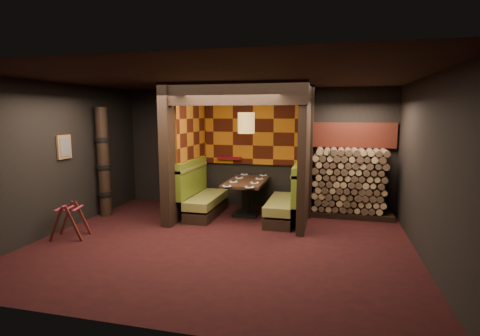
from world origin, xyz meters
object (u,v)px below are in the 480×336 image
object	(u,v)px
totem_column	(103,163)
firewood_stack	(352,183)
booth_bench_left	(202,197)
luggage_rack	(70,220)
booth_bench_right	(287,202)
dining_table	(247,191)
pendant_lamp	(246,123)

from	to	relation	value
totem_column	firewood_stack	bearing A→B (deg)	13.19
firewood_stack	booth_bench_left	bearing A→B (deg)	-167.83
booth_bench_left	luggage_rack	xyz separation A→B (m)	(-1.83, -2.06, -0.06)
booth_bench_right	firewood_stack	xyz separation A→B (m)	(1.35, 0.70, 0.35)
booth_bench_right	firewood_stack	world-z (taller)	firewood_stack
totem_column	booth_bench_right	bearing A→B (deg)	7.86
luggage_rack	dining_table	bearing A→B (deg)	39.22
pendant_lamp	totem_column	bearing A→B (deg)	-166.66
booth_bench_right	firewood_stack	bearing A→B (deg)	27.35
pendant_lamp	luggage_rack	world-z (taller)	pendant_lamp
luggage_rack	booth_bench_right	bearing A→B (deg)	28.95
booth_bench_right	luggage_rack	world-z (taller)	booth_bench_right
dining_table	luggage_rack	bearing A→B (deg)	-140.78
pendant_lamp	firewood_stack	size ratio (longest dim) A/B	0.59
dining_table	pendant_lamp	distance (m)	1.51
booth_bench_left	pendant_lamp	distance (m)	1.93
pendant_lamp	luggage_rack	xyz separation A→B (m)	(-2.80, -2.23, -1.72)
booth_bench_right	firewood_stack	distance (m)	1.56
dining_table	booth_bench_left	bearing A→B (deg)	-166.93
booth_bench_left	totem_column	xyz separation A→B (m)	(-2.09, -0.55, 0.79)
totem_column	dining_table	bearing A→B (deg)	14.22
booth_bench_left	totem_column	distance (m)	2.30
pendant_lamp	luggage_rack	size ratio (longest dim) A/B	1.41
totem_column	firewood_stack	xyz separation A→B (m)	(5.33, 1.25, -0.44)
booth_bench_right	dining_table	size ratio (longest dim) A/B	1.07
dining_table	luggage_rack	world-z (taller)	dining_table
pendant_lamp	firewood_stack	xyz separation A→B (m)	(2.28, 0.52, -1.31)
booth_bench_right	dining_table	distance (m)	0.96
booth_bench_left	dining_table	size ratio (longest dim) A/B	1.07
dining_table	totem_column	bearing A→B (deg)	-165.78
dining_table	luggage_rack	xyz separation A→B (m)	(-2.80, -2.28, -0.21)
firewood_stack	totem_column	bearing A→B (deg)	-166.81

